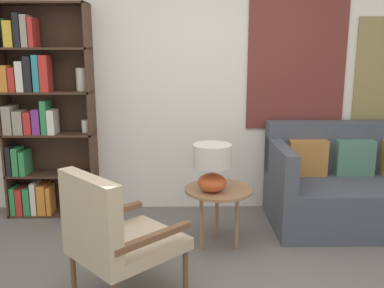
# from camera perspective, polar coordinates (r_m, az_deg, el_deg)

# --- Properties ---
(wall_back) EXTENTS (6.40, 0.08, 2.70)m
(wall_back) POSITION_cam_1_polar(r_m,az_deg,el_deg) (4.27, 0.70, 9.02)
(wall_back) COLOR white
(wall_back) RESTS_ON ground_plane
(bookshelf) EXTENTS (0.85, 0.30, 2.03)m
(bookshelf) POSITION_cam_1_polar(r_m,az_deg,el_deg) (4.36, -19.80, 3.59)
(bookshelf) COLOR #422B1E
(bookshelf) RESTS_ON ground_plane
(armchair) EXTENTS (0.85, 0.84, 0.89)m
(armchair) POSITION_cam_1_polar(r_m,az_deg,el_deg) (2.77, -10.58, -11.53)
(armchair) COLOR brown
(armchair) RESTS_ON ground_plane
(couch) EXTENTS (1.64, 0.90, 0.93)m
(couch) POSITION_cam_1_polar(r_m,az_deg,el_deg) (4.32, 21.23, -5.40)
(couch) COLOR #474C56
(couch) RESTS_ON ground_plane
(side_table) EXTENTS (0.56, 0.56, 0.50)m
(side_table) POSITION_cam_1_polar(r_m,az_deg,el_deg) (3.53, 3.57, -6.65)
(side_table) COLOR #99704C
(side_table) RESTS_ON ground_plane
(table_lamp) EXTENTS (0.31, 0.31, 0.39)m
(table_lamp) POSITION_cam_1_polar(r_m,az_deg,el_deg) (3.37, 2.71, -2.71)
(table_lamp) COLOR #C65128
(table_lamp) RESTS_ON side_table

